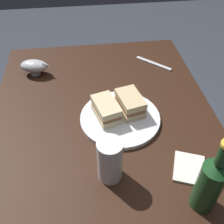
{
  "coord_description": "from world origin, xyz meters",
  "views": [
    {
      "loc": [
        -0.69,
        0.06,
        1.45
      ],
      "look_at": [
        -0.01,
        -0.03,
        0.8
      ],
      "focal_mm": 42.12,
      "sensor_mm": 36.0,
      "label": 1
    }
  ],
  "objects_px": {
    "napkin": "(189,168)",
    "sandwich_half_right": "(106,110)",
    "sandwich_half_left": "(130,103)",
    "fork": "(154,63)",
    "plate": "(120,118)",
    "gravy_boat": "(34,66)",
    "pint_glass": "(110,162)",
    "cider_bottle": "(210,183)"
  },
  "relations": [
    {
      "from": "sandwich_half_right",
      "to": "cider_bottle",
      "type": "bearing_deg",
      "value": -148.07
    },
    {
      "from": "cider_bottle",
      "to": "napkin",
      "type": "xyz_separation_m",
      "value": [
        0.11,
        -0.0,
        -0.1
      ]
    },
    {
      "from": "sandwich_half_right",
      "to": "fork",
      "type": "distance_m",
      "value": 0.42
    },
    {
      "from": "pint_glass",
      "to": "cider_bottle",
      "type": "xyz_separation_m",
      "value": [
        -0.12,
        -0.24,
        0.04
      ]
    },
    {
      "from": "pint_glass",
      "to": "gravy_boat",
      "type": "bearing_deg",
      "value": 25.18
    },
    {
      "from": "pint_glass",
      "to": "napkin",
      "type": "relative_size",
      "value": 1.33
    },
    {
      "from": "gravy_boat",
      "to": "cider_bottle",
      "type": "relative_size",
      "value": 0.55
    },
    {
      "from": "plate",
      "to": "napkin",
      "type": "bearing_deg",
      "value": -143.3
    },
    {
      "from": "sandwich_half_left",
      "to": "plate",
      "type": "bearing_deg",
      "value": 126.76
    },
    {
      "from": "plate",
      "to": "cider_bottle",
      "type": "distance_m",
      "value": 0.4
    },
    {
      "from": "napkin",
      "to": "fork",
      "type": "height_order",
      "value": "napkin"
    },
    {
      "from": "plate",
      "to": "gravy_boat",
      "type": "distance_m",
      "value": 0.46
    },
    {
      "from": "plate",
      "to": "sandwich_half_left",
      "type": "height_order",
      "value": "sandwich_half_left"
    },
    {
      "from": "pint_glass",
      "to": "gravy_boat",
      "type": "relative_size",
      "value": 1.05
    },
    {
      "from": "gravy_boat",
      "to": "napkin",
      "type": "relative_size",
      "value": 1.27
    },
    {
      "from": "pint_glass",
      "to": "fork",
      "type": "bearing_deg",
      "value": -25.67
    },
    {
      "from": "sandwich_half_left",
      "to": "pint_glass",
      "type": "relative_size",
      "value": 0.92
    },
    {
      "from": "sandwich_half_left",
      "to": "cider_bottle",
      "type": "height_order",
      "value": "cider_bottle"
    },
    {
      "from": "pint_glass",
      "to": "fork",
      "type": "distance_m",
      "value": 0.63
    },
    {
      "from": "napkin",
      "to": "sandwich_half_right",
      "type": "bearing_deg",
      "value": 42.58
    },
    {
      "from": "sandwich_half_right",
      "to": "fork",
      "type": "xyz_separation_m",
      "value": [
        0.33,
        -0.26,
        -0.04
      ]
    },
    {
      "from": "plate",
      "to": "pint_glass",
      "type": "bearing_deg",
      "value": 164.21
    },
    {
      "from": "sandwich_half_left",
      "to": "gravy_boat",
      "type": "distance_m",
      "value": 0.47
    },
    {
      "from": "plate",
      "to": "sandwich_half_right",
      "type": "distance_m",
      "value": 0.06
    },
    {
      "from": "sandwich_half_right",
      "to": "cider_bottle",
      "type": "distance_m",
      "value": 0.42
    },
    {
      "from": "plate",
      "to": "pint_glass",
      "type": "height_order",
      "value": "pint_glass"
    },
    {
      "from": "fork",
      "to": "sandwich_half_left",
      "type": "bearing_deg",
      "value": 105.22
    },
    {
      "from": "pint_glass",
      "to": "fork",
      "type": "xyz_separation_m",
      "value": [
        0.57,
        -0.27,
        -0.06
      ]
    },
    {
      "from": "plate",
      "to": "napkin",
      "type": "height_order",
      "value": "plate"
    },
    {
      "from": "gravy_boat",
      "to": "napkin",
      "type": "height_order",
      "value": "gravy_boat"
    },
    {
      "from": "plate",
      "to": "sandwich_half_left",
      "type": "bearing_deg",
      "value": -53.24
    },
    {
      "from": "sandwich_half_left",
      "to": "fork",
      "type": "height_order",
      "value": "sandwich_half_left"
    },
    {
      "from": "gravy_boat",
      "to": "napkin",
      "type": "distance_m",
      "value": 0.76
    },
    {
      "from": "cider_bottle",
      "to": "fork",
      "type": "distance_m",
      "value": 0.69
    },
    {
      "from": "sandwich_half_left",
      "to": "fork",
      "type": "distance_m",
      "value": 0.35
    },
    {
      "from": "sandwich_half_right",
      "to": "gravy_boat",
      "type": "xyz_separation_m",
      "value": [
        0.32,
        0.28,
        -0.01
      ]
    },
    {
      "from": "sandwich_half_right",
      "to": "pint_glass",
      "type": "xyz_separation_m",
      "value": [
        -0.24,
        0.01,
        0.02
      ]
    },
    {
      "from": "gravy_boat",
      "to": "sandwich_half_left",
      "type": "bearing_deg",
      "value": -129.29
    },
    {
      "from": "gravy_boat",
      "to": "cider_bottle",
      "type": "xyz_separation_m",
      "value": [
        -0.68,
        -0.5,
        0.06
      ]
    },
    {
      "from": "napkin",
      "to": "pint_glass",
      "type": "bearing_deg",
      "value": 87.66
    },
    {
      "from": "plate",
      "to": "sandwich_half_left",
      "type": "xyz_separation_m",
      "value": [
        0.03,
        -0.04,
        0.04
      ]
    },
    {
      "from": "pint_glass",
      "to": "napkin",
      "type": "bearing_deg",
      "value": -92.34
    }
  ]
}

